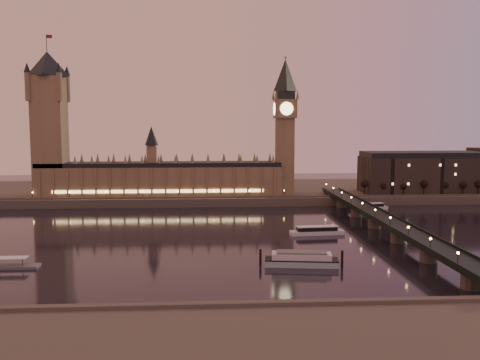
# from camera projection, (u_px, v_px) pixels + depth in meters

# --- Properties ---
(ground) EXTENTS (700.00, 700.00, 0.00)m
(ground) POSITION_uv_depth(u_px,v_px,m) (217.00, 237.00, 285.26)
(ground) COLOR black
(ground) RESTS_ON ground
(far_embankment) EXTENTS (560.00, 130.00, 6.00)m
(far_embankment) POSITION_uv_depth(u_px,v_px,m) (249.00, 191.00, 450.50)
(far_embankment) COLOR #423D35
(far_embankment) RESTS_ON ground
(palace_of_westminster) EXTENTS (180.00, 26.62, 52.00)m
(palace_of_westminster) POSITION_uv_depth(u_px,v_px,m) (160.00, 175.00, 400.51)
(palace_of_westminster) COLOR brown
(palace_of_westminster) RESTS_ON ground
(victoria_tower) EXTENTS (31.68, 31.68, 118.00)m
(victoria_tower) POSITION_uv_depth(u_px,v_px,m) (49.00, 116.00, 390.84)
(victoria_tower) COLOR brown
(victoria_tower) RESTS_ON ground
(big_ben) EXTENTS (17.68, 17.68, 104.00)m
(big_ben) POSITION_uv_depth(u_px,v_px,m) (285.00, 118.00, 401.73)
(big_ben) COLOR brown
(big_ben) RESTS_ON ground
(westminster_bridge) EXTENTS (13.20, 260.00, 15.30)m
(westminster_bridge) POSITION_uv_depth(u_px,v_px,m) (385.00, 225.00, 290.30)
(westminster_bridge) COLOR black
(westminster_bridge) RESTS_ON ground
(city_block) EXTENTS (155.00, 45.00, 34.00)m
(city_block) POSITION_uv_depth(u_px,v_px,m) (458.00, 171.00, 424.77)
(city_block) COLOR black
(city_block) RESTS_ON ground
(bare_tree_0) EXTENTS (5.11, 5.11, 10.40)m
(bare_tree_0) POSITION_uv_depth(u_px,v_px,m) (367.00, 186.00, 398.98)
(bare_tree_0) COLOR black
(bare_tree_0) RESTS_ON ground
(bare_tree_1) EXTENTS (5.11, 5.11, 10.40)m
(bare_tree_1) POSITION_uv_depth(u_px,v_px,m) (386.00, 186.00, 399.88)
(bare_tree_1) COLOR black
(bare_tree_1) RESTS_ON ground
(bare_tree_2) EXTENTS (5.11, 5.11, 10.40)m
(bare_tree_2) POSITION_uv_depth(u_px,v_px,m) (405.00, 185.00, 400.78)
(bare_tree_2) COLOR black
(bare_tree_2) RESTS_ON ground
(bare_tree_3) EXTENTS (5.11, 5.11, 10.40)m
(bare_tree_3) POSITION_uv_depth(u_px,v_px,m) (424.00, 185.00, 401.68)
(bare_tree_3) COLOR black
(bare_tree_3) RESTS_ON ground
(bare_tree_4) EXTENTS (5.11, 5.11, 10.40)m
(bare_tree_4) POSITION_uv_depth(u_px,v_px,m) (443.00, 185.00, 402.57)
(bare_tree_4) COLOR black
(bare_tree_4) RESTS_ON ground
(bare_tree_5) EXTENTS (5.11, 5.11, 10.40)m
(bare_tree_5) POSITION_uv_depth(u_px,v_px,m) (462.00, 185.00, 403.47)
(bare_tree_5) COLOR black
(bare_tree_5) RESTS_ON ground
(cruise_boat_a) EXTENTS (29.94, 8.85, 4.72)m
(cruise_boat_a) POSITION_uv_depth(u_px,v_px,m) (317.00, 231.00, 291.07)
(cruise_boat_a) COLOR silver
(cruise_boat_a) RESTS_ON ground
(cruise_boat_b) EXTENTS (25.38, 11.33, 4.55)m
(cruise_boat_b) POSITION_uv_depth(u_px,v_px,m) (370.00, 207.00, 374.55)
(cruise_boat_b) COLOR silver
(cruise_boat_b) RESTS_ON ground
(moored_barge) EXTENTS (35.61, 12.85, 6.59)m
(moored_barge) POSITION_uv_depth(u_px,v_px,m) (301.00, 259.00, 228.02)
(moored_barge) COLOR #9CB9C6
(moored_barge) RESTS_ON ground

